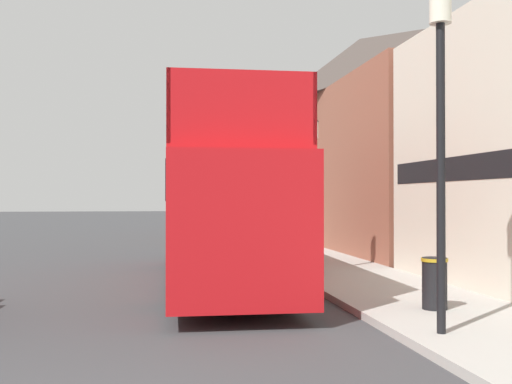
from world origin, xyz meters
TOP-DOWN VIEW (x-y plane):
  - ground_plane at (0.00, 21.00)m, footprint 144.00×144.00m
  - sidewalk at (6.51, 18.00)m, footprint 3.12×108.00m
  - brick_terrace_rear at (11.07, 22.95)m, footprint 6.00×21.98m
  - tour_bus at (2.97, 10.57)m, footprint 2.85×11.17m
  - parked_car_ahead_of_bus at (3.80, 18.91)m, footprint 1.97×4.64m
  - lamp_post_nearest at (5.55, 3.76)m, footprint 0.35×0.35m
  - lamp_post_second at (5.57, 11.18)m, footprint 0.35×0.35m
  - litter_bin at (6.33, 5.56)m, footprint 0.48×0.48m

SIDE VIEW (x-z plane):
  - ground_plane at x=0.00m, z-range 0.00..0.00m
  - sidewalk at x=6.51m, z-range 0.00..0.14m
  - litter_bin at x=6.33m, z-range 0.17..1.10m
  - parked_car_ahead_of_bus at x=3.80m, z-range -0.04..1.42m
  - tour_bus at x=2.97m, z-range -0.23..4.04m
  - lamp_post_second at x=5.57m, z-range 0.98..5.26m
  - lamp_post_nearest at x=5.55m, z-range 1.09..6.35m
  - brick_terrace_rear at x=11.07m, z-range 0.00..9.79m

